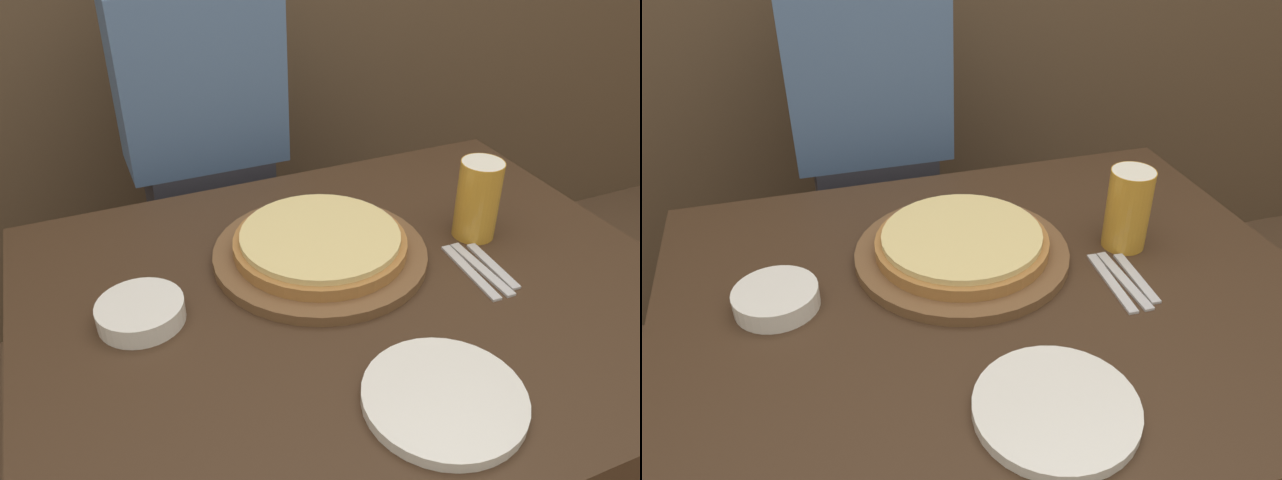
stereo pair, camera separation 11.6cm
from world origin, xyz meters
TOP-DOWN VIEW (x-y plane):
  - dining_table at (0.00, 0.00)m, footprint 1.16×0.93m
  - pizza_on_board at (-0.02, 0.12)m, footprint 0.40×0.40m
  - beer_glass at (0.29, 0.07)m, footprint 0.08×0.08m
  - dinner_plate at (-0.01, -0.29)m, footprint 0.23×0.23m
  - side_bowl at (-0.37, 0.06)m, footprint 0.14×0.14m
  - fork at (0.21, -0.04)m, footprint 0.03×0.18m
  - dinner_knife at (0.24, -0.04)m, footprint 0.02×0.18m
  - spoon at (0.26, -0.04)m, footprint 0.02×0.15m
  - diner_person at (-0.10, 0.68)m, footprint 0.39×0.20m

SIDE VIEW (x-z plane):
  - dining_table at x=0.00m, z-range 0.00..0.70m
  - diner_person at x=-0.10m, z-range -0.01..1.28m
  - fork at x=0.21m, z-range 0.70..0.71m
  - dinner_knife at x=0.24m, z-range 0.70..0.71m
  - spoon at x=0.26m, z-range 0.70..0.71m
  - dinner_plate at x=-0.01m, z-range 0.70..0.72m
  - side_bowl at x=-0.37m, z-range 0.70..0.74m
  - pizza_on_board at x=-0.02m, z-range 0.70..0.75m
  - beer_glass at x=0.29m, z-range 0.71..0.87m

